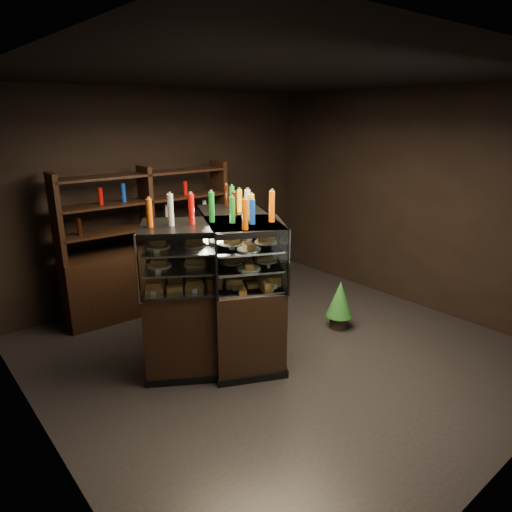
{
  "coord_description": "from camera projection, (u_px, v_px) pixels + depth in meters",
  "views": [
    {
      "loc": [
        -3.23,
        -3.5,
        2.67
      ],
      "look_at": [
        -0.29,
        0.02,
        1.22
      ],
      "focal_mm": 32.0,
      "sensor_mm": 36.0,
      "label": 1
    }
  ],
  "objects": [
    {
      "name": "room_shell",
      "position": [
        279.0,
        185.0,
        4.75
      ],
      "size": [
        5.02,
        5.02,
        3.01
      ],
      "color": "black",
      "rests_on": "ground"
    },
    {
      "name": "ground",
      "position": [
        276.0,
        351.0,
        5.34
      ],
      "size": [
        5.0,
        5.0,
        0.0
      ],
      "primitive_type": "plane",
      "color": "black",
      "rests_on": "ground"
    },
    {
      "name": "potted_conifer",
      "position": [
        340.0,
        298.0,
        5.79
      ],
      "size": [
        0.34,
        0.34,
        0.72
      ],
      "rotation": [
        0.0,
        0.0,
        0.07
      ],
      "color": "black",
      "rests_on": "ground"
    },
    {
      "name": "food_display",
      "position": [
        226.0,
        257.0,
        4.85
      ],
      "size": [
        1.4,
        1.29,
        0.49
      ],
      "color": "#D3994B",
      "rests_on": "display_case"
    },
    {
      "name": "back_shelving",
      "position": [
        151.0,
        267.0,
        6.34
      ],
      "size": [
        2.38,
        0.53,
        2.0
      ],
      "rotation": [
        0.0,
        0.0,
        -0.04
      ],
      "color": "black",
      "rests_on": "ground"
    },
    {
      "name": "bottles_top",
      "position": [
        225.0,
        206.0,
        4.69
      ],
      "size": [
        1.23,
        1.15,
        0.3
      ],
      "color": "#D8590A",
      "rests_on": "display_case"
    },
    {
      "name": "display_case",
      "position": [
        227.0,
        314.0,
        5.06
      ],
      "size": [
        1.88,
        1.66,
        1.61
      ],
      "rotation": [
        0.0,
        0.0,
        0.28
      ],
      "color": "black",
      "rests_on": "ground"
    }
  ]
}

